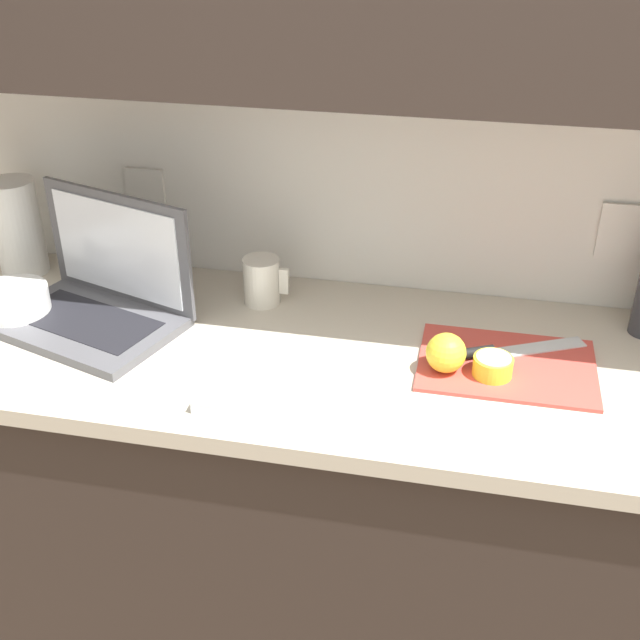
{
  "coord_description": "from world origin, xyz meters",
  "views": [
    {
      "loc": [
        -0.09,
        -1.31,
        1.79
      ],
      "look_at": [
        -0.36,
        -0.01,
        1.02
      ],
      "focal_mm": 45.0,
      "sensor_mm": 36.0,
      "label": 1
    }
  ],
  "objects_px": {
    "measuring_cup": "(262,281)",
    "paper_towel_roll": "(18,227)",
    "bowl_white": "(15,304)",
    "knife": "(487,352)",
    "lemon_whole_beside": "(446,353)",
    "cutting_board": "(505,365)",
    "lemon_half_cut": "(493,366)",
    "laptop": "(100,294)"
  },
  "relations": [
    {
      "from": "bowl_white",
      "to": "paper_towel_roll",
      "type": "distance_m",
      "value": 0.25
    },
    {
      "from": "knife",
      "to": "lemon_half_cut",
      "type": "bearing_deg",
      "value": -106.7
    },
    {
      "from": "knife",
      "to": "lemon_half_cut",
      "type": "height_order",
      "value": "lemon_half_cut"
    },
    {
      "from": "lemon_half_cut",
      "to": "measuring_cup",
      "type": "height_order",
      "value": "measuring_cup"
    },
    {
      "from": "lemon_whole_beside",
      "to": "bowl_white",
      "type": "height_order",
      "value": "lemon_whole_beside"
    },
    {
      "from": "laptop",
      "to": "paper_towel_roll",
      "type": "height_order",
      "value": "laptop"
    },
    {
      "from": "bowl_white",
      "to": "paper_towel_roll",
      "type": "bearing_deg",
      "value": 115.36
    },
    {
      "from": "measuring_cup",
      "to": "cutting_board",
      "type": "bearing_deg",
      "value": -16.35
    },
    {
      "from": "lemon_whole_beside",
      "to": "measuring_cup",
      "type": "xyz_separation_m",
      "value": [
        -0.41,
        0.2,
        0.01
      ]
    },
    {
      "from": "measuring_cup",
      "to": "paper_towel_roll",
      "type": "height_order",
      "value": "paper_towel_roll"
    },
    {
      "from": "lemon_half_cut",
      "to": "paper_towel_roll",
      "type": "xyz_separation_m",
      "value": [
        -1.09,
        0.23,
        0.08
      ]
    },
    {
      "from": "lemon_whole_beside",
      "to": "knife",
      "type": "bearing_deg",
      "value": 40.73
    },
    {
      "from": "laptop",
      "to": "cutting_board",
      "type": "bearing_deg",
      "value": 17.15
    },
    {
      "from": "laptop",
      "to": "lemon_half_cut",
      "type": "xyz_separation_m",
      "value": [
        0.81,
        -0.06,
        -0.03
      ]
    },
    {
      "from": "cutting_board",
      "to": "paper_towel_roll",
      "type": "height_order",
      "value": "paper_towel_roll"
    },
    {
      "from": "cutting_board",
      "to": "measuring_cup",
      "type": "bearing_deg",
      "value": 163.65
    },
    {
      "from": "paper_towel_roll",
      "to": "laptop",
      "type": "bearing_deg",
      "value": -32.08
    },
    {
      "from": "lemon_whole_beside",
      "to": "bowl_white",
      "type": "relative_size",
      "value": 0.53
    },
    {
      "from": "laptop",
      "to": "lemon_whole_beside",
      "type": "height_order",
      "value": "laptop"
    },
    {
      "from": "knife",
      "to": "bowl_white",
      "type": "distance_m",
      "value": 0.98
    },
    {
      "from": "cutting_board",
      "to": "lemon_half_cut",
      "type": "xyz_separation_m",
      "value": [
        -0.03,
        -0.05,
        0.02
      ]
    },
    {
      "from": "knife",
      "to": "lemon_whole_beside",
      "type": "bearing_deg",
      "value": -165.29
    },
    {
      "from": "lemon_half_cut",
      "to": "paper_towel_roll",
      "type": "bearing_deg",
      "value": 167.99
    },
    {
      "from": "paper_towel_roll",
      "to": "knife",
      "type": "bearing_deg",
      "value": -8.79
    },
    {
      "from": "laptop",
      "to": "cutting_board",
      "type": "height_order",
      "value": "laptop"
    },
    {
      "from": "lemon_half_cut",
      "to": "lemon_whole_beside",
      "type": "relative_size",
      "value": 0.98
    },
    {
      "from": "measuring_cup",
      "to": "bowl_white",
      "type": "distance_m",
      "value": 0.52
    },
    {
      "from": "measuring_cup",
      "to": "paper_towel_roll",
      "type": "relative_size",
      "value": 0.46
    },
    {
      "from": "knife",
      "to": "measuring_cup",
      "type": "bearing_deg",
      "value": 138.62
    },
    {
      "from": "lemon_whole_beside",
      "to": "bowl_white",
      "type": "xyz_separation_m",
      "value": [
        -0.9,
        0.02,
        -0.01
      ]
    },
    {
      "from": "measuring_cup",
      "to": "paper_towel_roll",
      "type": "distance_m",
      "value": 0.59
    },
    {
      "from": "paper_towel_roll",
      "to": "cutting_board",
      "type": "bearing_deg",
      "value": -9.5
    },
    {
      "from": "knife",
      "to": "measuring_cup",
      "type": "height_order",
      "value": "measuring_cup"
    },
    {
      "from": "lemon_whole_beside",
      "to": "measuring_cup",
      "type": "relative_size",
      "value": 0.73
    },
    {
      "from": "measuring_cup",
      "to": "bowl_white",
      "type": "height_order",
      "value": "measuring_cup"
    },
    {
      "from": "cutting_board",
      "to": "lemon_whole_beside",
      "type": "bearing_deg",
      "value": -157.55
    },
    {
      "from": "cutting_board",
      "to": "bowl_white",
      "type": "distance_m",
      "value": 1.01
    },
    {
      "from": "measuring_cup",
      "to": "paper_towel_roll",
      "type": "xyz_separation_m",
      "value": [
        -0.59,
        0.03,
        0.06
      ]
    },
    {
      "from": "laptop",
      "to": "lemon_whole_beside",
      "type": "distance_m",
      "value": 0.72
    },
    {
      "from": "laptop",
      "to": "paper_towel_roll",
      "type": "xyz_separation_m",
      "value": [
        -0.28,
        0.17,
        0.05
      ]
    },
    {
      "from": "cutting_board",
      "to": "lemon_half_cut",
      "type": "relative_size",
      "value": 4.51
    },
    {
      "from": "lemon_half_cut",
      "to": "measuring_cup",
      "type": "relative_size",
      "value": 0.72
    }
  ]
}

